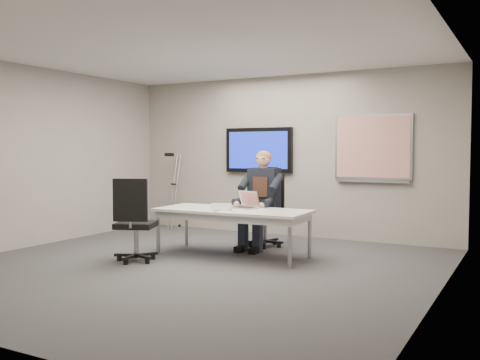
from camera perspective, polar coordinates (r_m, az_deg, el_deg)
The scene contains 15 objects.
floor at distance 6.95m, azimuth -5.42°, elevation -9.25°, with size 6.00×6.00×0.02m, color #3A3A3C.
ceiling at distance 6.92m, azimuth -5.54°, elevation 14.05°, with size 6.00×6.00×0.02m, color silver.
wall_back at distance 9.42m, azimuth 4.86°, elevation 2.59°, with size 6.00×0.02×2.80m, color gray.
wall_left at distance 8.84m, azimuth -21.79°, elevation 2.34°, with size 0.02×6.00×2.80m, color gray.
wall_right at distance 5.67m, azimuth 20.45°, elevation 2.03°, with size 0.02×6.00×2.80m, color gray.
conference_table at distance 7.54m, azimuth -0.78°, elevation -3.71°, with size 2.20×0.98×0.67m.
tv_display at distance 9.59m, azimuth 2.00°, elevation 3.20°, with size 1.30×0.09×0.80m.
whiteboard at distance 8.88m, azimuth 13.98°, elevation 3.31°, with size 1.25×0.08×1.10m.
office_chair_far at distance 8.38m, azimuth 2.81°, elevation -4.67°, with size 0.56×0.56×1.12m.
office_chair_near at distance 7.32m, azimuth -11.14°, elevation -5.86°, with size 0.71×0.71×1.13m.
seated_person at distance 8.11m, azimuth 1.98°, elevation -3.15°, with size 0.46×0.80×1.49m.
crutch at distance 10.35m, azimuth -7.00°, elevation -1.02°, with size 0.20×0.41×1.48m, color #9FA2A6, non-canonical shape.
laptop at distance 7.67m, azimuth 0.67°, elevation -2.57°, with size 0.39×0.39×0.24m.
name_tent at distance 7.35m, azimuth -2.00°, elevation -2.88°, with size 0.26×0.07×0.10m, color white, non-canonical shape.
pen at distance 7.29m, azimuth -2.49°, elevation -3.31°, with size 0.01×0.01×0.12m, color black.
Camera 1 is at (3.83, -5.61, 1.49)m, focal length 40.00 mm.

